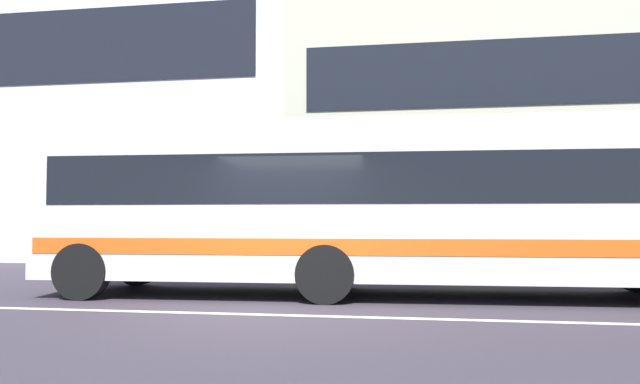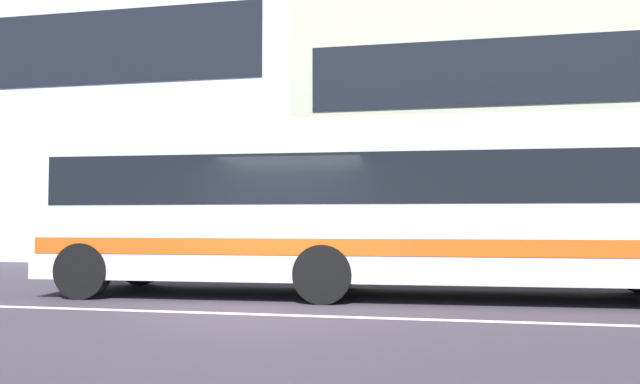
% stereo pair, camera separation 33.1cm
% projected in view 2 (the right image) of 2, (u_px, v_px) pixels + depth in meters
% --- Properties ---
extents(ground_plane, '(160.00, 160.00, 0.00)m').
position_uv_depth(ground_plane, '(267.00, 315.00, 8.93)').
color(ground_plane, '#342D36').
extents(lane_centre_line, '(60.00, 0.16, 0.01)m').
position_uv_depth(lane_centre_line, '(267.00, 315.00, 8.93)').
color(lane_centre_line, silver).
rests_on(lane_centre_line, ground_plane).
extents(hedge_row_far, '(16.60, 1.10, 0.82)m').
position_uv_depth(hedge_row_far, '(371.00, 260.00, 15.03)').
color(hedge_row_far, '#27512D').
rests_on(hedge_row_far, ground_plane).
extents(apartment_block_left, '(22.17, 10.73, 12.29)m').
position_uv_depth(apartment_block_left, '(70.00, 110.00, 25.91)').
color(apartment_block_left, silver).
rests_on(apartment_block_left, ground_plane).
extents(apartment_block_right, '(18.17, 10.73, 9.86)m').
position_uv_depth(apartment_block_right, '(564.00, 124.00, 22.08)').
color(apartment_block_right, '#BBB79A').
rests_on(apartment_block_right, ground_plane).
extents(transit_bus, '(12.34, 3.10, 3.19)m').
position_uv_depth(transit_bus, '(372.00, 201.00, 11.22)').
color(transit_bus, silver).
rests_on(transit_bus, ground_plane).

